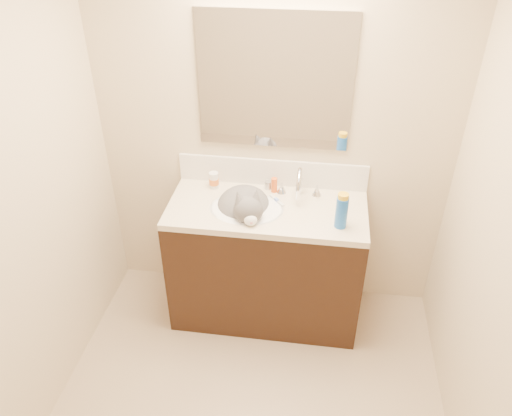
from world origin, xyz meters
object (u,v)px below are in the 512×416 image
(vanity_cabinet, at_px, (266,264))
(pill_bottle, at_px, (214,180))
(faucet, at_px, (299,185))
(basin, at_px, (247,218))
(amber_bottle, at_px, (274,185))
(cat, at_px, (245,208))
(spray_can, at_px, (341,213))
(silver_jar, at_px, (268,185))

(vanity_cabinet, distance_m, pill_bottle, 0.64)
(faucet, bearing_deg, basin, -150.88)
(pill_bottle, bearing_deg, amber_bottle, 0.59)
(cat, distance_m, spray_can, 0.60)
(vanity_cabinet, xyz_separation_m, amber_bottle, (0.02, 0.18, 0.50))
(cat, relative_size, silver_jar, 9.41)
(vanity_cabinet, xyz_separation_m, spray_can, (0.44, -0.14, 0.54))
(silver_jar, bearing_deg, faucet, -20.78)
(spray_can, bearing_deg, silver_jar, 142.36)
(pill_bottle, bearing_deg, spray_can, -21.57)
(vanity_cabinet, xyz_separation_m, pill_bottle, (-0.36, 0.18, 0.50))
(silver_jar, distance_m, amber_bottle, 0.06)
(spray_can, bearing_deg, basin, 169.00)
(vanity_cabinet, xyz_separation_m, silver_jar, (-0.02, 0.21, 0.48))
(pill_bottle, distance_m, amber_bottle, 0.38)
(vanity_cabinet, xyz_separation_m, faucet, (0.18, 0.14, 0.54))
(pill_bottle, xyz_separation_m, spray_can, (0.80, -0.32, 0.04))
(vanity_cabinet, relative_size, spray_can, 6.37)
(basin, xyz_separation_m, spray_can, (0.56, -0.11, 0.16))
(basin, height_order, faucet, faucet)
(cat, height_order, spray_can, cat)
(vanity_cabinet, height_order, silver_jar, silver_jar)
(vanity_cabinet, relative_size, basin, 2.67)
(vanity_cabinet, bearing_deg, basin, -165.96)
(pill_bottle, xyz_separation_m, amber_bottle, (0.38, 0.00, -0.01))
(faucet, distance_m, silver_jar, 0.22)
(amber_bottle, xyz_separation_m, spray_can, (0.41, -0.32, 0.05))
(basin, relative_size, pill_bottle, 4.21)
(cat, bearing_deg, basin, -76.27)
(vanity_cabinet, height_order, cat, cat)
(faucet, relative_size, amber_bottle, 2.92)
(vanity_cabinet, distance_m, faucet, 0.58)
(pill_bottle, bearing_deg, faucet, -4.24)
(faucet, bearing_deg, silver_jar, 159.22)
(basin, bearing_deg, pill_bottle, 139.39)
(basin, height_order, cat, cat)
(faucet, height_order, spray_can, faucet)
(spray_can, bearing_deg, pill_bottle, 158.43)
(pill_bottle, distance_m, silver_jar, 0.35)
(vanity_cabinet, height_order, pill_bottle, pill_bottle)
(cat, height_order, amber_bottle, cat)
(cat, distance_m, silver_jar, 0.25)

